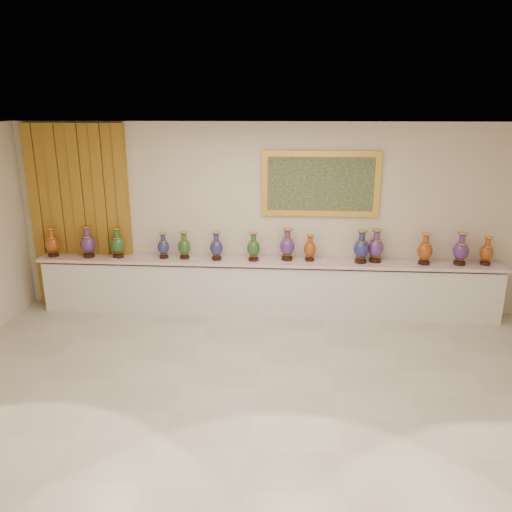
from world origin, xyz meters
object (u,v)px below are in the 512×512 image
(vase_0, at_px, (52,244))
(vase_2, at_px, (117,244))
(vase_1, at_px, (88,243))
(counter, at_px, (267,287))

(vase_0, relative_size, vase_2, 0.97)
(vase_0, distance_m, vase_1, 0.59)
(vase_1, distance_m, vase_2, 0.48)
(vase_0, bearing_deg, vase_2, 1.08)
(counter, relative_size, vase_1, 14.48)
(counter, bearing_deg, vase_0, -179.05)
(vase_0, height_order, vase_1, vase_1)
(vase_2, bearing_deg, vase_1, -177.95)
(vase_2, bearing_deg, vase_0, -178.92)
(vase_0, bearing_deg, counter, 0.95)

